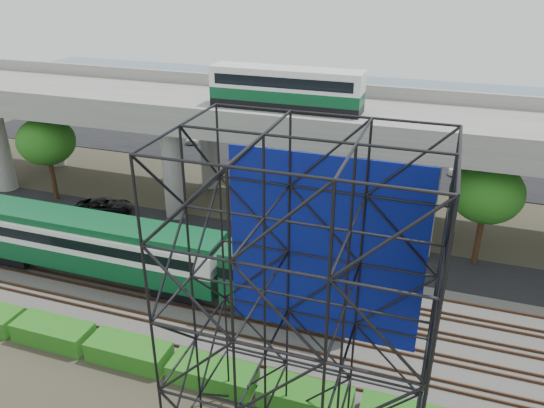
% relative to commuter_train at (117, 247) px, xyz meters
% --- Properties ---
extents(ground, '(140.00, 140.00, 0.00)m').
position_rel_commuter_train_xyz_m(ground, '(8.61, -2.00, -2.88)').
color(ground, '#474233').
rests_on(ground, ground).
extents(ballast_bed, '(90.00, 12.00, 0.20)m').
position_rel_commuter_train_xyz_m(ballast_bed, '(8.61, 0.00, -2.78)').
color(ballast_bed, slate).
rests_on(ballast_bed, ground).
extents(service_road, '(90.00, 5.00, 0.08)m').
position_rel_commuter_train_xyz_m(service_road, '(8.61, 8.50, -2.84)').
color(service_road, black).
rests_on(service_road, ground).
extents(parking_lot, '(90.00, 18.00, 0.08)m').
position_rel_commuter_train_xyz_m(parking_lot, '(8.61, 32.00, -2.84)').
color(parking_lot, black).
rests_on(parking_lot, ground).
extents(harbor_water, '(140.00, 40.00, 0.03)m').
position_rel_commuter_train_xyz_m(harbor_water, '(8.61, 54.00, -2.87)').
color(harbor_water, '#465874').
rests_on(harbor_water, ground).
extents(rail_tracks, '(90.00, 9.52, 0.16)m').
position_rel_commuter_train_xyz_m(rail_tracks, '(8.61, -0.00, -2.60)').
color(rail_tracks, '#472D1E').
rests_on(rail_tracks, ballast_bed).
extents(commuter_train, '(29.30, 3.06, 4.30)m').
position_rel_commuter_train_xyz_m(commuter_train, '(0.00, 0.00, 0.00)').
color(commuter_train, black).
rests_on(commuter_train, rail_tracks).
extents(overpass, '(80.00, 12.00, 12.40)m').
position_rel_commuter_train_xyz_m(overpass, '(8.50, 14.00, 5.33)').
color(overpass, '#9E9B93').
rests_on(overpass, ground).
extents(scaffold_tower, '(9.36, 6.36, 15.00)m').
position_rel_commuter_train_xyz_m(scaffold_tower, '(15.34, -9.98, 4.59)').
color(scaffold_tower, black).
rests_on(scaffold_tower, ground).
extents(hedge_strip, '(34.60, 1.80, 1.20)m').
position_rel_commuter_train_xyz_m(hedge_strip, '(9.61, -6.30, -2.32)').
color(hedge_strip, '#1B6216').
rests_on(hedge_strip, ground).
extents(trees, '(40.94, 16.94, 7.69)m').
position_rel_commuter_train_xyz_m(trees, '(3.94, 14.17, 2.69)').
color(trees, '#382314').
rests_on(trees, ground).
extents(suv, '(5.22, 3.73, 1.32)m').
position_rel_commuter_train_xyz_m(suv, '(-7.44, 8.83, -2.14)').
color(suv, black).
rests_on(suv, service_road).
extents(parked_cars, '(35.01, 9.62, 1.27)m').
position_rel_commuter_train_xyz_m(parked_cars, '(9.66, 31.53, -2.20)').
color(parked_cars, silver).
rests_on(parked_cars, parking_lot).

